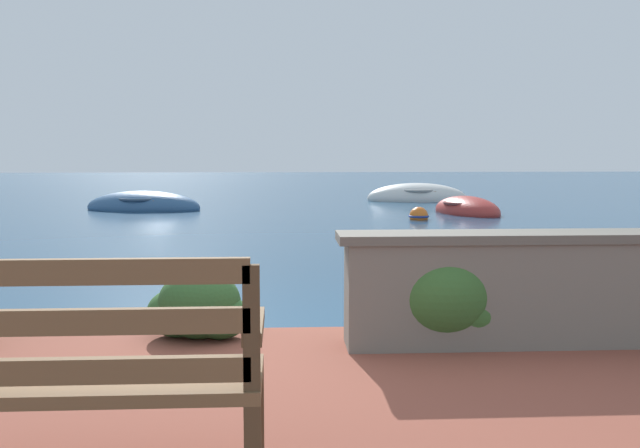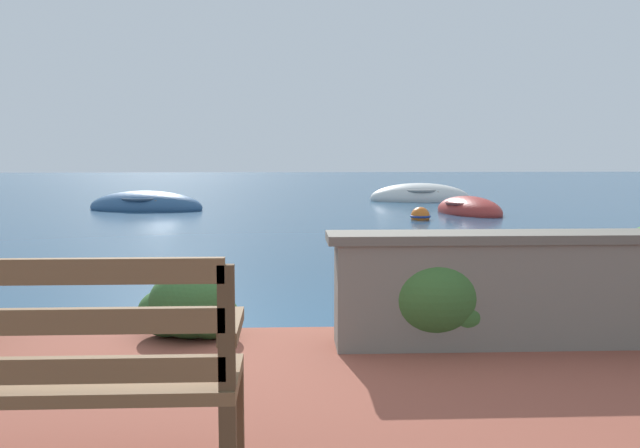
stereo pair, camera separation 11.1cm
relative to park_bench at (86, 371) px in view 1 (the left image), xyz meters
The scene contains 9 objects.
ground_plane 2.72m from the park_bench, 70.56° to the left, with size 80.00×80.00×0.00m.
park_bench is the anchor object (origin of this frame).
stone_wall 3.05m from the park_bench, 39.90° to the left, with size 2.49×0.39×0.75m.
hedge_clump_left 2.25m from the park_bench, 86.06° to the left, with size 0.71×0.51×0.48m.
hedge_clump_centre 2.73m from the park_bench, 49.45° to the left, with size 1.01×0.73×0.69m.
rowboat_nearest 14.62m from the park_bench, 69.74° to the left, with size 1.71×2.43×0.72m.
rowboat_mid 15.32m from the park_bench, 99.99° to the left, with size 3.10×1.88×0.82m.
rowboat_far 18.40m from the park_bench, 75.29° to the left, with size 3.00×1.57×0.89m.
mooring_buoy 12.93m from the park_bench, 73.50° to the left, with size 0.44×0.44×0.40m.
Camera 1 is at (-0.15, -5.09, 1.52)m, focal length 40.00 mm.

